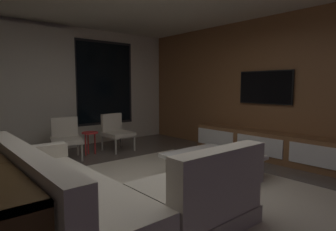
# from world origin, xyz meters

# --- Properties ---
(floor) EXTENTS (9.20, 9.20, 0.00)m
(floor) POSITION_xyz_m (0.00, 0.00, 0.00)
(floor) COLOR #564C44
(back_wall_with_window) EXTENTS (6.60, 0.30, 2.70)m
(back_wall_with_window) POSITION_xyz_m (-0.06, 3.62, 1.34)
(back_wall_with_window) COLOR beige
(back_wall_with_window) RESTS_ON floor
(media_wall) EXTENTS (0.12, 7.80, 2.70)m
(media_wall) POSITION_xyz_m (3.06, 0.00, 1.35)
(media_wall) COLOR brown
(media_wall) RESTS_ON floor
(area_rug) EXTENTS (3.20, 3.80, 0.01)m
(area_rug) POSITION_xyz_m (0.35, -0.10, 0.01)
(area_rug) COLOR beige
(area_rug) RESTS_ON floor
(sectional_couch) EXTENTS (1.98, 2.50, 0.82)m
(sectional_couch) POSITION_xyz_m (-0.83, -0.23, 0.29)
(sectional_couch) COLOR #B1A997
(sectional_couch) RESTS_ON floor
(coffee_table) EXTENTS (1.16, 1.16, 0.36)m
(coffee_table) POSITION_xyz_m (1.16, 0.01, 0.19)
(coffee_table) COLOR #422C14
(coffee_table) RESTS_ON floor
(book_stack_on_coffee_table) EXTENTS (0.28, 0.21, 0.08)m
(book_stack_on_coffee_table) POSITION_xyz_m (1.03, -0.05, 0.40)
(book_stack_on_coffee_table) COLOR purple
(book_stack_on_coffee_table) RESTS_ON coffee_table
(accent_chair_near_window) EXTENTS (0.59, 0.60, 0.78)m
(accent_chair_near_window) POSITION_xyz_m (1.01, 2.60, 0.43)
(accent_chair_near_window) COLOR #B2ADA0
(accent_chair_near_window) RESTS_ON floor
(accent_chair_by_curtain) EXTENTS (0.66, 0.68, 0.78)m
(accent_chair_by_curtain) POSITION_xyz_m (-0.08, 2.57, 0.43)
(accent_chair_by_curtain) COLOR #B2ADA0
(accent_chair_by_curtain) RESTS_ON floor
(side_stool) EXTENTS (0.32, 0.32, 0.46)m
(side_stool) POSITION_xyz_m (0.40, 2.56, 0.37)
(side_stool) COLOR red
(side_stool) RESTS_ON floor
(media_console) EXTENTS (0.46, 3.10, 0.52)m
(media_console) POSITION_xyz_m (2.77, 0.05, 0.25)
(media_console) COLOR brown
(media_console) RESTS_ON floor
(mounted_tv) EXTENTS (0.05, 1.11, 0.64)m
(mounted_tv) POSITION_xyz_m (2.95, 0.25, 1.35)
(mounted_tv) COLOR black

